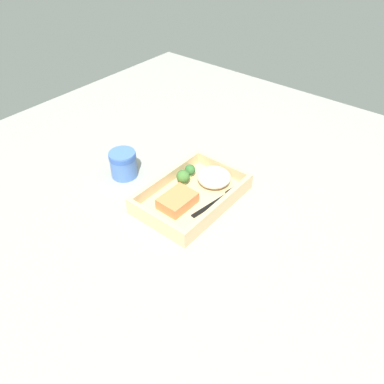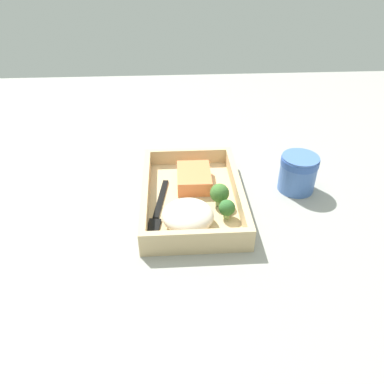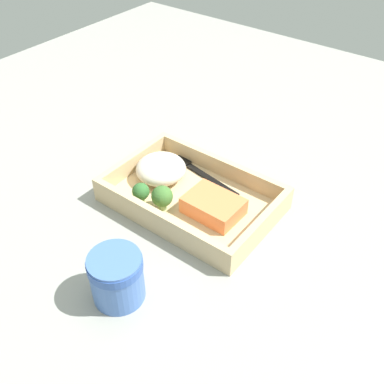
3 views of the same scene
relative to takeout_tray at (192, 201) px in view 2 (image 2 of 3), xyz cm
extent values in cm
cube|color=gray|center=(0.00, 0.00, -1.60)|extent=(160.00, 160.00, 2.00)
cube|color=tan|center=(0.00, 0.00, 0.00)|extent=(28.80, 19.17, 1.20)
cube|color=tan|center=(0.00, -8.99, 2.28)|extent=(28.80, 1.20, 3.37)
cube|color=tan|center=(0.00, 8.99, 2.28)|extent=(28.80, 1.20, 3.37)
cube|color=tan|center=(-13.80, 0.00, 2.28)|extent=(1.20, 16.77, 3.37)
cube|color=tan|center=(13.80, 0.00, 2.28)|extent=(1.20, 16.77, 3.37)
cube|color=#F17D47|center=(-5.00, 0.69, 2.10)|extent=(9.40, 6.95, 3.00)
ellipsoid|color=beige|center=(8.05, -1.21, 2.72)|extent=(9.06, 9.20, 4.25)
cylinder|color=#7DA061|center=(2.41, 5.06, 1.46)|extent=(1.39, 1.39, 1.72)
sphere|color=#3D6D2E|center=(2.41, 5.06, 3.33)|extent=(3.65, 3.65, 3.65)
cylinder|color=#89A865|center=(6.44, 5.93, 1.34)|extent=(1.14, 1.14, 1.47)
sphere|color=#30652D|center=(6.44, 5.93, 2.90)|extent=(3.01, 3.01, 3.01)
cube|color=black|center=(0.33, -6.08, 0.82)|extent=(12.42, 3.01, 0.44)
cube|color=black|center=(8.13, -7.31, 0.82)|extent=(3.70, 2.70, 0.44)
cylinder|color=#456CB7|center=(-3.72, 21.90, 3.26)|extent=(7.40, 7.40, 7.72)
cylinder|color=#3356A8|center=(-3.72, 21.90, 6.02)|extent=(7.62, 7.62, 1.39)
camera|label=1|loc=(-58.27, -47.35, 64.47)|focal=35.00mm
camera|label=2|loc=(59.44, -3.62, 44.06)|focal=35.00mm
camera|label=3|loc=(-35.96, 47.09, 51.91)|focal=42.00mm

